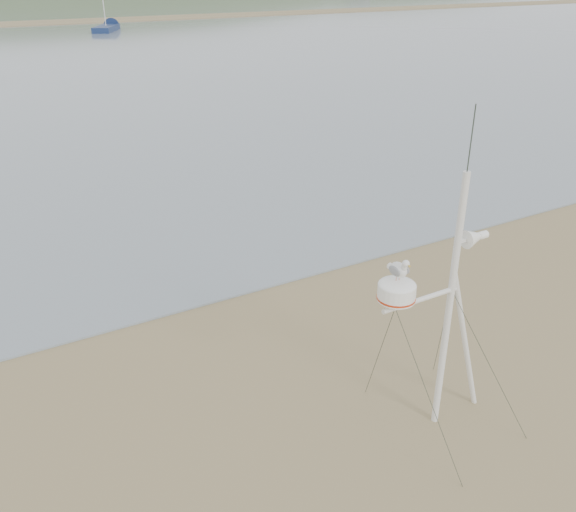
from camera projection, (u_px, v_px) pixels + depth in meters
ground at (183, 495)px, 7.22m from camera, size 560.00×560.00×0.00m
mast_rig at (442, 360)px, 7.91m from camera, size 1.93×2.06×4.34m
sailboat_blue_far at (110, 27)px, 59.81m from camera, size 4.51×6.53×6.53m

